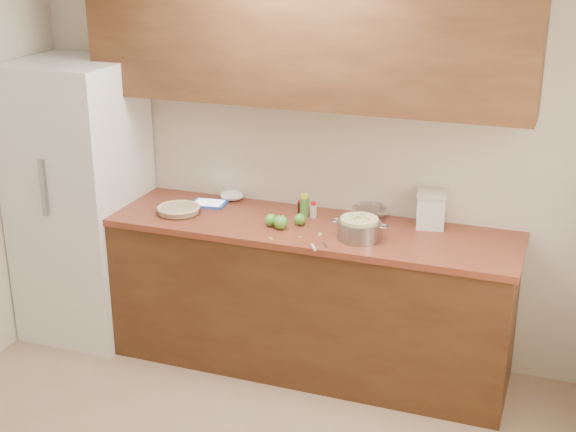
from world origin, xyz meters
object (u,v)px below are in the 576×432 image
(pie, at_px, (179,210))
(flour_canister, at_px, (431,209))
(tablet, at_px, (209,204))
(colander, at_px, (359,229))

(pie, bearing_deg, flour_canister, 11.30)
(pie, relative_size, flour_canister, 1.30)
(tablet, bearing_deg, pie, -124.02)
(colander, bearing_deg, flour_canister, 43.88)
(colander, distance_m, flour_canister, 0.47)
(pie, distance_m, tablet, 0.23)
(pie, xyz_separation_m, tablet, (0.11, 0.20, -0.01))
(colander, relative_size, flour_canister, 1.58)
(pie, xyz_separation_m, flour_canister, (1.48, 0.30, 0.08))
(flour_canister, bearing_deg, colander, -136.12)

